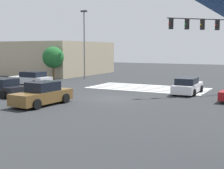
% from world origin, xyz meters
% --- Properties ---
extents(ground_plane, '(118.35, 118.35, 0.00)m').
position_xyz_m(ground_plane, '(0.00, 0.00, 0.00)').
color(ground_plane, '#2B2D30').
extents(crosswalk_markings, '(11.51, 5.35, 0.01)m').
position_xyz_m(crosswalk_markings, '(0.00, -7.45, 0.00)').
color(crosswalk_markings, silver).
rests_on(crosswalk_markings, ground_plane).
extents(traffic_signal_mast, '(4.84, 4.84, 6.55)m').
position_xyz_m(traffic_signal_mast, '(-6.19, -6.19, 4.98)').
color(traffic_signal_mast, '#47474C').
rests_on(traffic_signal_mast, ground_plane).
extents(car_0, '(2.04, 4.83, 1.39)m').
position_xyz_m(car_0, '(-4.47, -5.47, 0.65)').
color(car_0, silver).
rests_on(car_0, ground_plane).
extents(car_2, '(4.42, 2.31, 1.44)m').
position_xyz_m(car_2, '(8.70, 3.03, 0.70)').
color(car_2, black).
rests_on(car_2, ground_plane).
extents(car_3, '(4.48, 2.22, 1.45)m').
position_xyz_m(car_3, '(11.86, -3.95, 0.69)').
color(car_3, silver).
rests_on(car_3, ground_plane).
extents(car_4, '(2.16, 4.67, 1.59)m').
position_xyz_m(car_4, '(2.89, 4.71, 0.72)').
color(car_4, brown).
rests_on(car_4, ground_plane).
extents(corner_building, '(13.96, 13.96, 4.89)m').
position_xyz_m(corner_building, '(19.89, -17.92, 2.44)').
color(corner_building, tan).
rests_on(corner_building, ground_plane).
extents(street_light_pole_a, '(0.80, 0.36, 8.67)m').
position_xyz_m(street_light_pole_a, '(10.71, -12.58, 5.14)').
color(street_light_pole_a, slate).
rests_on(street_light_pole_a, ground_plane).
extents(tree_corner_a, '(2.70, 2.70, 4.15)m').
position_xyz_m(tree_corner_a, '(13.76, -10.09, 2.79)').
color(tree_corner_a, brown).
rests_on(tree_corner_a, ground_plane).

